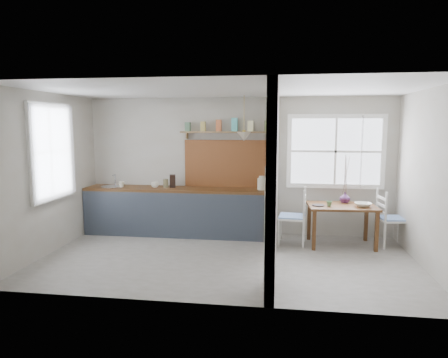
# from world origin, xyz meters

# --- Properties ---
(floor) EXTENTS (5.80, 3.20, 0.01)m
(floor) POSITION_xyz_m (0.00, 0.00, 0.00)
(floor) COLOR gray
(floor) RESTS_ON ground
(ceiling) EXTENTS (5.80, 3.20, 0.01)m
(ceiling) POSITION_xyz_m (0.00, 0.00, 2.60)
(ceiling) COLOR beige
(ceiling) RESTS_ON walls
(walls) EXTENTS (5.81, 3.21, 2.60)m
(walls) POSITION_xyz_m (0.00, 0.00, 1.30)
(walls) COLOR beige
(walls) RESTS_ON floor
(partition) EXTENTS (0.12, 3.20, 2.60)m
(partition) POSITION_xyz_m (0.70, 0.06, 1.45)
(partition) COLOR beige
(partition) RESTS_ON floor
(kitchen_window) EXTENTS (0.10, 1.16, 1.50)m
(kitchen_window) POSITION_xyz_m (-2.87, 0.00, 1.65)
(kitchen_window) COLOR white
(kitchen_window) RESTS_ON walls
(nook_window) EXTENTS (1.76, 0.10, 1.30)m
(nook_window) POSITION_xyz_m (1.80, 1.56, 1.60)
(nook_window) COLOR white
(nook_window) RESTS_ON walls
(counter) EXTENTS (3.50, 0.60, 0.90)m
(counter) POSITION_xyz_m (-1.13, 1.33, 0.46)
(counter) COLOR #59311A
(counter) RESTS_ON floor
(sink) EXTENTS (0.40, 0.40, 0.02)m
(sink) POSITION_xyz_m (-2.43, 1.30, 0.89)
(sink) COLOR #B1B6BF
(sink) RESTS_ON counter
(backsplash) EXTENTS (1.65, 0.03, 0.90)m
(backsplash) POSITION_xyz_m (-0.20, 1.58, 1.35)
(backsplash) COLOR brown
(backsplash) RESTS_ON walls
(shelf) EXTENTS (1.75, 0.20, 0.21)m
(shelf) POSITION_xyz_m (-0.20, 1.49, 2.00)
(shelf) COLOR olive
(shelf) RESTS_ON walls
(pendant_lamp) EXTENTS (0.26, 0.26, 0.16)m
(pendant_lamp) POSITION_xyz_m (0.15, 1.15, 1.88)
(pendant_lamp) COLOR beige
(pendant_lamp) RESTS_ON ceiling
(utensil_rail) EXTENTS (0.02, 0.50, 0.02)m
(utensil_rail) POSITION_xyz_m (0.61, 0.90, 1.45)
(utensil_rail) COLOR #B1B6BF
(utensil_rail) RESTS_ON partition
(dining_table) EXTENTS (1.18, 0.83, 0.71)m
(dining_table) POSITION_xyz_m (1.87, 1.01, 0.36)
(dining_table) COLOR #59311A
(dining_table) RESTS_ON floor
(chair_left) EXTENTS (0.50, 0.50, 1.00)m
(chair_left) POSITION_xyz_m (1.02, 0.97, 0.50)
(chair_left) COLOR white
(chair_left) RESTS_ON floor
(chair_right) EXTENTS (0.50, 0.50, 0.98)m
(chair_right) POSITION_xyz_m (2.74, 1.10, 0.49)
(chair_right) COLOR white
(chair_right) RESTS_ON floor
(kettle) EXTENTS (0.26, 0.24, 0.25)m
(kettle) POSITION_xyz_m (0.47, 1.31, 1.03)
(kettle) COLOR beige
(kettle) RESTS_ON counter
(mug_a) EXTENTS (0.12, 0.12, 0.11)m
(mug_a) POSITION_xyz_m (-2.21, 1.26, 0.95)
(mug_a) COLOR #EDEACD
(mug_a) RESTS_ON counter
(mug_b) EXTENTS (0.18, 0.18, 0.11)m
(mug_b) POSITION_xyz_m (-1.55, 1.28, 0.96)
(mug_b) COLOR white
(mug_b) RESTS_ON counter
(knife_block) EXTENTS (0.14, 0.17, 0.24)m
(knife_block) POSITION_xyz_m (-1.23, 1.37, 1.02)
(knife_block) COLOR black
(knife_block) RESTS_ON counter
(jar) EXTENTS (0.11, 0.11, 0.16)m
(jar) POSITION_xyz_m (-1.36, 1.34, 0.98)
(jar) COLOR olive
(jar) RESTS_ON counter
(towel_magenta) EXTENTS (0.02, 0.03, 0.55)m
(towel_magenta) POSITION_xyz_m (0.58, 0.99, 0.28)
(towel_magenta) COLOR #A3194C
(towel_magenta) RESTS_ON counter
(towel_orange) EXTENTS (0.02, 0.03, 0.53)m
(towel_orange) POSITION_xyz_m (0.58, 0.93, 0.25)
(towel_orange) COLOR orange
(towel_orange) RESTS_ON counter
(bowl) EXTENTS (0.28, 0.28, 0.07)m
(bowl) POSITION_xyz_m (2.20, 0.92, 0.74)
(bowl) COLOR white
(bowl) RESTS_ON dining_table
(table_cup) EXTENTS (0.12, 0.12, 0.09)m
(table_cup) POSITION_xyz_m (1.64, 0.88, 0.75)
(table_cup) COLOR #5E8F57
(table_cup) RESTS_ON dining_table
(plate) EXTENTS (0.27, 0.27, 0.02)m
(plate) POSITION_xyz_m (1.46, 0.90, 0.72)
(plate) COLOR black
(plate) RESTS_ON dining_table
(vase) EXTENTS (0.23, 0.23, 0.19)m
(vase) POSITION_xyz_m (1.95, 1.23, 0.81)
(vase) COLOR #4F2556
(vase) RESTS_ON dining_table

